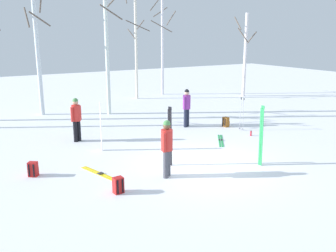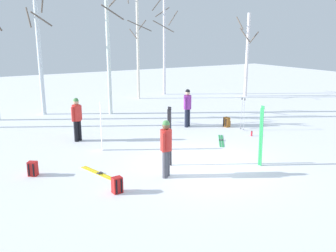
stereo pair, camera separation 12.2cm
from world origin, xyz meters
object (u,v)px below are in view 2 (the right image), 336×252
person_0 (166,145)px  birch_tree_2 (38,37)px  ski_pair_lying_1 (101,174)px  birch_tree_4 (138,42)px  birch_tree_5 (164,42)px  birch_tree_6 (247,54)px  backpack_2 (117,185)px  birch_tree_3 (108,39)px  ski_pair_lying_0 (221,141)px  ski_pair_planted_2 (261,136)px  backpack_0 (33,169)px  person_2 (77,117)px  water_bottle_0 (252,134)px  ski_poles_0 (243,113)px  person_1 (188,105)px  ski_pair_planted_1 (101,127)px  ski_pair_planted_0 (170,137)px  backpack_1 (227,122)px

person_0 → birch_tree_2: (-1.21, 10.73, 2.94)m
ski_pair_lying_1 → birch_tree_4: (6.76, 11.46, 3.59)m
birch_tree_5 → birch_tree_6: birch_tree_5 is taller
backpack_2 → birch_tree_3: birch_tree_3 is taller
birch_tree_3 → backpack_2: bearing=-110.5°
ski_pair_lying_0 → birch_tree_6: 11.47m
ski_pair_planted_2 → birch_tree_2: (-4.29, 11.38, 2.95)m
person_0 → ski_pair_lying_1: (-1.62, 1.13, -0.97)m
ski_pair_planted_2 → backpack_0: size_ratio=4.43×
person_2 → birch_tree_5: size_ratio=0.26×
backpack_2 → birch_tree_6: 17.07m
ski_pair_lying_1 → backpack_0: 2.00m
person_0 → birch_tree_4: 13.85m
ski_pair_planted_2 → water_bottle_0: bearing=51.6°
ski_poles_0 → birch_tree_3: birch_tree_3 is taller
ski_pair_lying_0 → birch_tree_3: 8.11m
person_1 → birch_tree_2: bearing=130.1°
ski_pair_planted_2 → ski_poles_0: size_ratio=1.35×
birch_tree_3 → ski_pair_lying_1: bearing=-113.5°
backpack_0 → ski_pair_planted_1: bearing=26.6°
ski_pair_planted_0 → ski_pair_planted_1: ski_pair_planted_0 is taller
person_0 → backpack_0: (-3.39, 2.05, -0.77)m
ski_pair_planted_1 → birch_tree_2: size_ratio=0.23×
ski_pair_planted_0 → ski_pair_planted_2: (2.50, -1.45, 0.02)m
person_2 → ski_pair_planted_1: ski_pair_planted_1 is taller
person_0 → water_bottle_0: 5.74m
ski_pair_lying_1 → person_2: bearing=83.0°
person_1 → birch_tree_3: birch_tree_3 is taller
backpack_0 → backpack_2: 2.93m
water_bottle_0 → backpack_2: bearing=-160.7°
ski_pair_lying_0 → birch_tree_5: (3.70, 11.10, 3.50)m
birch_tree_3 → ski_pair_planted_2: bearing=-82.7°
person_2 → ski_poles_0: (6.68, -1.98, -0.21)m
person_1 → water_bottle_0: size_ratio=7.78×
birch_tree_2 → birch_tree_5: (8.64, 2.54, -0.41)m
person_0 → ski_poles_0: (5.53, 3.01, -0.21)m
ski_pair_planted_0 → birch_tree_2: bearing=100.2°
backpack_2 → birch_tree_6: (13.44, 10.20, 2.60)m
backpack_0 → water_bottle_0: size_ratio=2.00×
backpack_1 → water_bottle_0: backpack_1 is taller
backpack_2 → person_0: bearing=11.0°
ski_pair_planted_1 → water_bottle_0: (6.02, -1.26, -0.78)m
birch_tree_4 → ski_pair_planted_0: bearing=-111.1°
person_1 → ski_pair_lying_0: 2.77m
birch_tree_3 → birch_tree_5: bearing=36.8°
birch_tree_6 → water_bottle_0: bearing=-129.9°
person_0 → ski_pair_planted_0: ski_pair_planted_0 is taller
ski_pair_planted_0 → birch_tree_5: size_ratio=0.29×
ski_pair_planted_0 → water_bottle_0: bearing=15.6°
person_1 → ski_pair_planted_1: 4.77m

